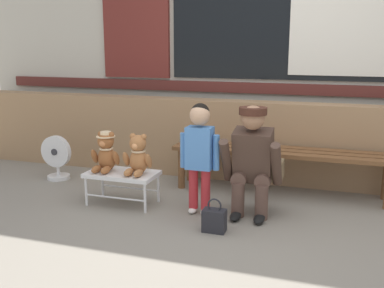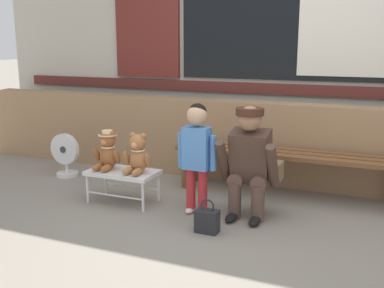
{
  "view_description": "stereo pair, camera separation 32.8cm",
  "coord_description": "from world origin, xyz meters",
  "px_view_note": "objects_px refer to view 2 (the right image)",
  "views": [
    {
      "loc": [
        0.73,
        -3.31,
        1.45
      ],
      "look_at": [
        -0.55,
        0.55,
        0.55
      ],
      "focal_mm": 43.09,
      "sensor_mm": 36.0,
      "label": 1
    },
    {
      "loc": [
        1.04,
        -3.19,
        1.45
      ],
      "look_at": [
        -0.55,
        0.55,
        0.55
      ],
      "focal_mm": 43.09,
      "sensor_mm": 36.0,
      "label": 2
    }
  ],
  "objects_px": {
    "wooden_bench_long": "(284,158)",
    "adult_crouching": "(251,162)",
    "teddy_bear_plain": "(138,155)",
    "floor_fan": "(65,155)",
    "small_display_bench": "(123,174)",
    "child_standing": "(197,147)",
    "teddy_bear_with_hat": "(107,151)",
    "handbag_on_ground": "(207,220)"
  },
  "relations": [
    {
      "from": "floor_fan",
      "to": "adult_crouching",
      "type": "bearing_deg",
      "value": -9.6
    },
    {
      "from": "small_display_bench",
      "to": "teddy_bear_with_hat",
      "type": "xyz_separation_m",
      "value": [
        -0.16,
        0.0,
        0.21
      ]
    },
    {
      "from": "wooden_bench_long",
      "to": "adult_crouching",
      "type": "relative_size",
      "value": 2.21
    },
    {
      "from": "small_display_bench",
      "to": "handbag_on_ground",
      "type": "xyz_separation_m",
      "value": [
        0.97,
        -0.35,
        -0.17
      ]
    },
    {
      "from": "small_display_bench",
      "to": "teddy_bear_plain",
      "type": "relative_size",
      "value": 1.76
    },
    {
      "from": "teddy_bear_plain",
      "to": "child_standing",
      "type": "relative_size",
      "value": 0.38
    },
    {
      "from": "teddy_bear_plain",
      "to": "child_standing",
      "type": "height_order",
      "value": "child_standing"
    },
    {
      "from": "floor_fan",
      "to": "handbag_on_ground",
      "type": "bearing_deg",
      "value": -22.66
    },
    {
      "from": "small_display_bench",
      "to": "adult_crouching",
      "type": "height_order",
      "value": "adult_crouching"
    },
    {
      "from": "wooden_bench_long",
      "to": "teddy_bear_plain",
      "type": "xyz_separation_m",
      "value": [
        -1.16,
        -0.75,
        0.09
      ]
    },
    {
      "from": "child_standing",
      "to": "small_display_bench",
      "type": "bearing_deg",
      "value": 179.7
    },
    {
      "from": "small_display_bench",
      "to": "handbag_on_ground",
      "type": "bearing_deg",
      "value": -20.0
    },
    {
      "from": "teddy_bear_plain",
      "to": "child_standing",
      "type": "xyz_separation_m",
      "value": [
        0.58,
        -0.01,
        0.13
      ]
    },
    {
      "from": "wooden_bench_long",
      "to": "adult_crouching",
      "type": "bearing_deg",
      "value": -102.2
    },
    {
      "from": "floor_fan",
      "to": "child_standing",
      "type": "bearing_deg",
      "value": -15.34
    },
    {
      "from": "wooden_bench_long",
      "to": "teddy_bear_with_hat",
      "type": "bearing_deg",
      "value": -153.02
    },
    {
      "from": "handbag_on_ground",
      "to": "floor_fan",
      "type": "xyz_separation_m",
      "value": [
        -2.0,
        0.83,
        0.14
      ]
    },
    {
      "from": "floor_fan",
      "to": "teddy_bear_plain",
      "type": "bearing_deg",
      "value": -21.98
    },
    {
      "from": "small_display_bench",
      "to": "child_standing",
      "type": "bearing_deg",
      "value": -0.3
    },
    {
      "from": "handbag_on_ground",
      "to": "floor_fan",
      "type": "relative_size",
      "value": 0.57
    },
    {
      "from": "small_display_bench",
      "to": "floor_fan",
      "type": "relative_size",
      "value": 1.33
    },
    {
      "from": "teddy_bear_plain",
      "to": "wooden_bench_long",
      "type": "bearing_deg",
      "value": 33.02
    },
    {
      "from": "small_display_bench",
      "to": "wooden_bench_long",
      "type": "bearing_deg",
      "value": 29.78
    },
    {
      "from": "adult_crouching",
      "to": "teddy_bear_with_hat",
      "type": "bearing_deg",
      "value": -175.54
    },
    {
      "from": "small_display_bench",
      "to": "teddy_bear_plain",
      "type": "xyz_separation_m",
      "value": [
        0.16,
        0.0,
        0.2
      ]
    },
    {
      "from": "handbag_on_ground",
      "to": "wooden_bench_long",
      "type": "bearing_deg",
      "value": 72.45
    },
    {
      "from": "child_standing",
      "to": "adult_crouching",
      "type": "xyz_separation_m",
      "value": [
        0.44,
        0.11,
        -0.11
      ]
    },
    {
      "from": "teddy_bear_with_hat",
      "to": "handbag_on_ground",
      "type": "xyz_separation_m",
      "value": [
        1.13,
        -0.36,
        -0.38
      ]
    },
    {
      "from": "teddy_bear_with_hat",
      "to": "handbag_on_ground",
      "type": "bearing_deg",
      "value": -17.45
    },
    {
      "from": "wooden_bench_long",
      "to": "small_display_bench",
      "type": "relative_size",
      "value": 3.28
    },
    {
      "from": "wooden_bench_long",
      "to": "teddy_bear_with_hat",
      "type": "xyz_separation_m",
      "value": [
        -1.48,
        -0.75,
        0.1
      ]
    },
    {
      "from": "teddy_bear_with_hat",
      "to": "teddy_bear_plain",
      "type": "height_order",
      "value": "same"
    },
    {
      "from": "wooden_bench_long",
      "to": "small_display_bench",
      "type": "distance_m",
      "value": 1.53
    },
    {
      "from": "child_standing",
      "to": "floor_fan",
      "type": "relative_size",
      "value": 2.0
    },
    {
      "from": "adult_crouching",
      "to": "handbag_on_ground",
      "type": "distance_m",
      "value": 0.64
    },
    {
      "from": "child_standing",
      "to": "handbag_on_ground",
      "type": "height_order",
      "value": "child_standing"
    },
    {
      "from": "wooden_bench_long",
      "to": "adult_crouching",
      "type": "xyz_separation_m",
      "value": [
        -0.14,
        -0.65,
        0.11
      ]
    },
    {
      "from": "wooden_bench_long",
      "to": "handbag_on_ground",
      "type": "height_order",
      "value": "wooden_bench_long"
    },
    {
      "from": "handbag_on_ground",
      "to": "teddy_bear_plain",
      "type": "bearing_deg",
      "value": 156.37
    },
    {
      "from": "handbag_on_ground",
      "to": "teddy_bear_with_hat",
      "type": "bearing_deg",
      "value": 162.55
    },
    {
      "from": "teddy_bear_with_hat",
      "to": "floor_fan",
      "type": "bearing_deg",
      "value": 151.09
    },
    {
      "from": "small_display_bench",
      "to": "handbag_on_ground",
      "type": "distance_m",
      "value": 1.05
    }
  ]
}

